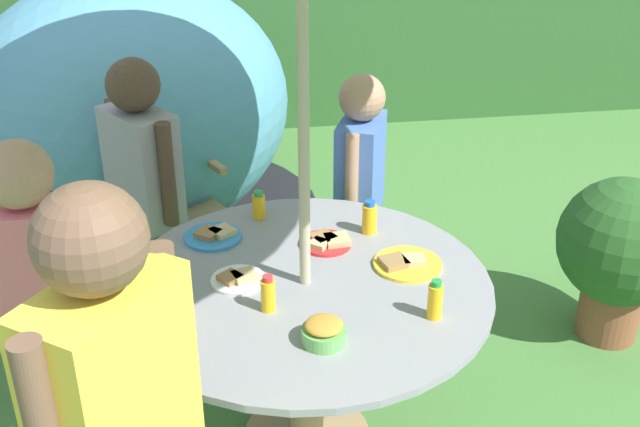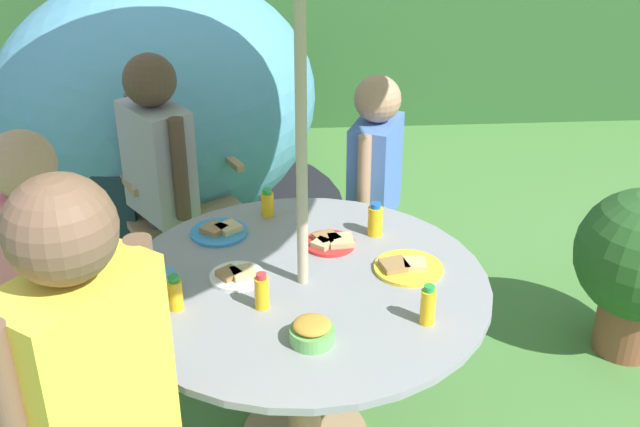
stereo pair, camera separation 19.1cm
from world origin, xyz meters
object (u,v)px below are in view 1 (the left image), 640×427
object	(u,v)px
dome_tent	(129,106)
juice_bottle_near_left	(435,300)
child_in_blue_shirt	(360,168)
juice_bottle_near_right	(259,205)
child_in_pink_shirt	(37,273)
juice_bottle_mid_left	(180,300)
garden_table	(306,320)
juice_bottle_mid_right	(164,318)
juice_bottle_center_front	(268,294)
child_in_grey_shirt	(142,167)
wooden_chair	(149,189)
plate_front_edge	(406,263)
plate_far_right	(327,242)
child_in_yellow_shirt	(114,391)
cup_near	(168,287)
potted_plant	(622,248)
plate_center_back	(214,235)
juice_bottle_far_left	(369,218)
snack_bowl	(324,332)
plate_back_edge	(238,279)

from	to	relation	value
dome_tent	juice_bottle_near_left	world-z (taller)	dome_tent
child_in_blue_shirt	juice_bottle_near_right	xyz separation A→B (m)	(-0.46, -0.32, 0.02)
child_in_pink_shirt	juice_bottle_mid_left	distance (m)	0.47
garden_table	child_in_blue_shirt	xyz separation A→B (m)	(0.34, 0.80, 0.18)
dome_tent	juice_bottle_mid_left	xyz separation A→B (m)	(0.29, -2.03, 0.08)
juice_bottle_mid_right	juice_bottle_center_front	bearing A→B (deg)	13.17
child_in_grey_shirt	juice_bottle_near_right	bearing A→B (deg)	19.95
wooden_chair	plate_front_edge	bearing A→B (deg)	-76.26
garden_table	plate_far_right	world-z (taller)	plate_far_right
plate_front_edge	dome_tent	bearing A→B (deg)	119.56
juice_bottle_near_left	juice_bottle_center_front	bearing A→B (deg)	167.06
child_in_yellow_shirt	plate_far_right	size ratio (longest dim) A/B	7.72
juice_bottle_near_left	cup_near	size ratio (longest dim) A/B	1.83
child_in_grey_shirt	juice_bottle_near_right	world-z (taller)	child_in_grey_shirt
child_in_grey_shirt	potted_plant	bearing A→B (deg)	45.14
garden_table	juice_bottle_mid_right	world-z (taller)	juice_bottle_mid_right
child_in_blue_shirt	juice_bottle_near_left	distance (m)	1.06
child_in_blue_shirt	plate_front_edge	world-z (taller)	child_in_blue_shirt
dome_tent	juice_bottle_near_left	bearing A→B (deg)	-50.15
potted_plant	plate_center_back	distance (m)	1.72
dome_tent	potted_plant	xyz separation A→B (m)	(2.10, -1.44, -0.23)
plate_center_back	juice_bottle_near_right	xyz separation A→B (m)	(0.18, 0.14, 0.04)
juice_bottle_near_right	juice_bottle_far_left	distance (m)	0.43
potted_plant	juice_bottle_far_left	bearing A→B (deg)	-172.09
snack_bowl	juice_bottle_far_left	distance (m)	0.69
juice_bottle_center_front	juice_bottle_mid_left	bearing A→B (deg)	177.72
wooden_chair	juice_bottle_far_left	world-z (taller)	wooden_chair
wooden_chair	plate_far_right	size ratio (longest dim) A/B	4.97
dome_tent	child_in_pink_shirt	xyz separation A→B (m)	(-0.15, -1.88, 0.13)
garden_table	potted_plant	world-z (taller)	potted_plant
child_in_yellow_shirt	wooden_chair	bearing A→B (deg)	37.33
wooden_chair	juice_bottle_center_front	bearing A→B (deg)	-97.86
garden_table	plate_front_edge	world-z (taller)	plate_front_edge
plate_back_edge	juice_bottle_near_left	distance (m)	0.66
plate_far_right	plate_back_edge	distance (m)	0.38
garden_table	plate_far_right	size ratio (longest dim) A/B	6.68
child_in_pink_shirt	juice_bottle_near_left	world-z (taller)	child_in_pink_shirt
juice_bottle_near_right	cup_near	size ratio (longest dim) A/B	1.53
child_in_pink_shirt	plate_far_right	distance (m)	0.98
garden_table	child_in_pink_shirt	size ratio (longest dim) A/B	1.00
plate_center_back	dome_tent	bearing A→B (deg)	104.52
child_in_blue_shirt	plate_back_edge	bearing A→B (deg)	-13.07
snack_bowl	juice_bottle_near_right	world-z (taller)	juice_bottle_near_right
child_in_grey_shirt	plate_front_edge	distance (m)	1.18
garden_table	child_in_grey_shirt	bearing A→B (deg)	125.34
garden_table	juice_bottle_mid_left	bearing A→B (deg)	-161.95
dome_tent	juice_bottle_far_left	bearing A→B (deg)	-45.00
child_in_yellow_shirt	child_in_pink_shirt	bearing A→B (deg)	58.52
garden_table	juice_bottle_mid_right	bearing A→B (deg)	-154.39
plate_back_edge	juice_bottle_far_left	size ratio (longest dim) A/B	1.43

